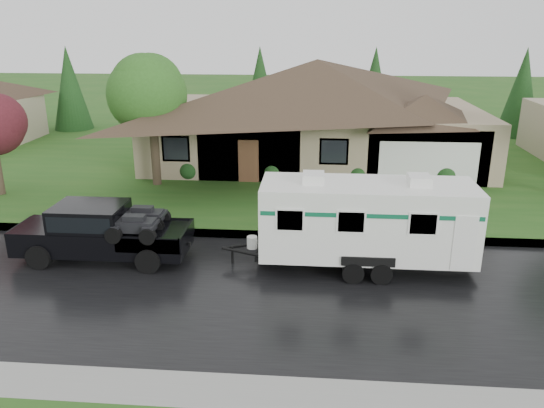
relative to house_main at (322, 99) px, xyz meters
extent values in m
plane|color=#23531A|center=(-2.29, -13.84, -3.59)|extent=(140.00, 140.00, 0.00)
cube|color=black|center=(-2.29, -15.84, -3.59)|extent=(140.00, 8.00, 0.01)
cube|color=gray|center=(-2.29, -11.59, -3.52)|extent=(140.00, 0.50, 0.15)
cube|color=#23531A|center=(-2.29, 1.16, -3.52)|extent=(140.00, 26.00, 0.15)
cube|color=#998867|center=(-0.29, 0.16, -1.94)|extent=(18.00, 10.00, 3.00)
pyramid|color=#34241C|center=(-0.29, 0.16, 2.16)|extent=(19.44, 10.80, 2.60)
cube|color=#998867|center=(5.11, -2.84, -2.09)|extent=(5.76, 4.00, 2.70)
cylinder|color=#382B1E|center=(-7.94, -5.59, -2.08)|extent=(0.42, 0.42, 2.73)
sphere|color=#346F24|center=(-7.94, -5.59, 0.91)|extent=(3.77, 3.77, 3.77)
sphere|color=#143814|center=(-6.59, -4.54, -2.94)|extent=(1.00, 1.00, 1.00)
sphere|color=#143814|center=(-2.39, -4.54, -2.94)|extent=(1.00, 1.00, 1.00)
sphere|color=#143814|center=(1.81, -4.54, -2.94)|extent=(1.00, 1.00, 1.00)
sphere|color=#143814|center=(6.01, -4.54, -2.94)|extent=(1.00, 1.00, 1.00)
cube|color=black|center=(-7.31, -13.95, -2.85)|extent=(5.71, 1.90, 0.82)
cube|color=black|center=(-9.41, -13.95, -2.59)|extent=(1.52, 1.86, 0.33)
cube|color=black|center=(-7.69, -13.95, -2.12)|extent=(2.29, 1.79, 0.86)
cube|color=black|center=(-7.69, -13.95, -2.07)|extent=(2.09, 1.83, 0.52)
cube|color=black|center=(-5.50, -13.95, -2.66)|extent=(2.09, 1.81, 0.06)
cylinder|color=black|center=(-9.12, -14.89, -3.19)|extent=(0.80, 0.30, 0.80)
cylinder|color=black|center=(-9.12, -13.02, -3.19)|extent=(0.80, 0.30, 0.80)
cylinder|color=black|center=(-5.50, -14.89, -3.19)|extent=(0.80, 0.30, 0.80)
cylinder|color=black|center=(-5.50, -13.02, -3.19)|extent=(0.80, 0.30, 0.80)
cube|color=white|center=(1.39, -13.95, -1.90)|extent=(6.67, 2.29, 2.33)
cube|color=black|center=(1.39, -13.95, -3.21)|extent=(7.05, 1.14, 0.13)
cube|color=#0D5B3A|center=(1.39, -13.95, -1.39)|extent=(6.53, 2.31, 0.13)
cube|color=white|center=(-0.33, -13.95, -0.58)|extent=(0.67, 0.76, 0.30)
cube|color=white|center=(2.91, -13.95, -0.58)|extent=(0.67, 0.76, 0.30)
cylinder|color=black|center=(0.96, -15.08, -3.26)|extent=(0.67, 0.23, 0.67)
cylinder|color=black|center=(0.96, -12.83, -3.26)|extent=(0.67, 0.23, 0.67)
cylinder|color=black|center=(1.82, -15.08, -3.26)|extent=(0.67, 0.23, 0.67)
cylinder|color=black|center=(1.82, -12.83, -3.26)|extent=(0.67, 0.23, 0.67)
camera|label=1|loc=(-0.31, -29.89, 3.93)|focal=35.00mm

